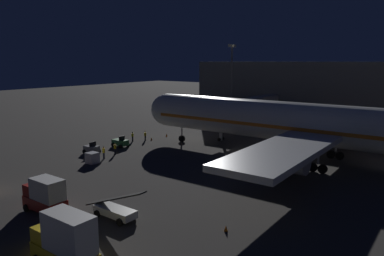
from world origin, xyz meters
name	(u,v)px	position (x,y,z in m)	size (l,w,h in m)	color
ground_plane	(246,152)	(0.00, 0.00, 0.00)	(320.00, 320.00, 0.00)	#383533
airliner_at_gate	(327,126)	(0.00, 12.46, 5.57)	(48.92, 65.01, 20.42)	silver
jet_bridge	(244,106)	(-13.59, -7.97, 5.67)	(25.73, 3.40, 7.20)	#9E9E99
terminal_wall	(364,97)	(-31.00, 10.96, 7.20)	(6.00, 80.00, 14.39)	#4C4F54
apron_floodlight_mast	(232,77)	(-25.50, -17.78, 10.67)	(2.90, 0.50, 18.45)	#59595E
belt_loader	(115,210)	(29.82, 2.06, 0.84)	(1.96, 7.49, 3.39)	silver
ops_van	(65,241)	(37.52, 5.57, 2.06)	(2.36, 5.62, 4.19)	yellow
cargo_truck_aft	(45,195)	(32.83, -4.46, 1.77)	(2.36, 4.73, 3.49)	maroon
baggage_tug_spare	(120,142)	(9.38, -19.30, 0.78)	(1.86, 2.79, 1.95)	#287038
pushback_tug	(92,149)	(15.31, -19.51, 0.78)	(1.86, 2.31, 1.95)	slate
baggage_container_near_belt	(92,158)	(18.87, -14.89, 0.79)	(1.51, 1.53, 1.57)	#B7BABF
ground_crew_by_belt_loader	(133,136)	(5.00, -20.77, 0.99)	(0.40, 0.40, 1.79)	black
ground_crew_marshaller_fwd	(104,152)	(16.27, -15.47, 1.06)	(0.40, 0.40, 1.91)	black
ground_crew_under_port_wing	(115,148)	(13.50, -16.07, 1.02)	(0.40, 0.40, 1.84)	black
ground_crew_by_tug	(145,135)	(3.06, -19.43, 1.01)	(0.40, 0.40, 1.84)	black
traffic_cone_nose_port	(167,135)	(-2.20, -18.68, 0.28)	(0.36, 0.36, 0.55)	orange
traffic_cone_nose_starboard	(151,139)	(2.20, -18.68, 0.28)	(0.36, 0.36, 0.55)	orange
traffic_cone_wingtip_svc_side	(226,228)	(25.96, 11.79, 0.28)	(0.36, 0.36, 0.55)	orange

